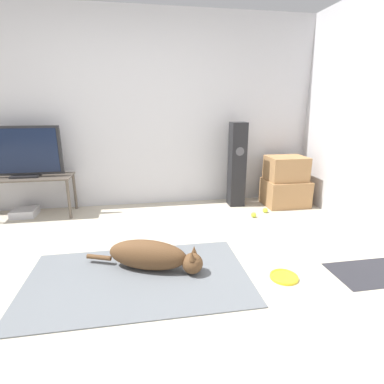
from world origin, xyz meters
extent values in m
plane|color=#BCB29E|center=(0.00, 0.00, 0.00)|extent=(12.00, 12.00, 0.00)
cube|color=silver|center=(0.00, 2.10, 1.27)|extent=(8.00, 0.06, 2.55)
cube|color=slate|center=(0.09, 0.11, 0.01)|extent=(1.80, 1.06, 0.01)
ellipsoid|color=brown|center=(0.17, 0.24, 0.14)|extent=(0.72, 0.45, 0.26)
sphere|color=brown|center=(0.54, 0.10, 0.10)|extent=(0.18, 0.18, 0.18)
cone|color=brown|center=(0.56, 0.14, 0.20)|extent=(0.06, 0.06, 0.08)
cone|color=brown|center=(0.53, 0.05, 0.20)|extent=(0.06, 0.06, 0.08)
cylinder|color=brown|center=(-0.25, 0.40, 0.07)|extent=(0.22, 0.12, 0.04)
cylinder|color=yellow|center=(1.28, -0.09, 0.01)|extent=(0.23, 0.23, 0.02)
torus|color=yellow|center=(1.28, -0.09, 0.02)|extent=(0.23, 0.23, 0.02)
cube|color=#A87A4C|center=(2.14, 1.67, 0.18)|extent=(0.58, 0.46, 0.36)
cube|color=#A87A4C|center=(2.13, 1.68, 0.53)|extent=(0.52, 0.41, 0.33)
cube|color=black|center=(1.46, 1.80, 0.58)|extent=(0.21, 0.21, 1.15)
cylinder|color=#4C4C51|center=(1.46, 1.69, 0.78)|extent=(0.11, 0.00, 0.11)
cube|color=brown|center=(-1.26, 1.81, 0.50)|extent=(1.09, 0.42, 0.02)
cylinder|color=brown|center=(-0.75, 1.63, 0.25)|extent=(0.04, 0.04, 0.49)
cylinder|color=brown|center=(-0.75, 2.00, 0.25)|extent=(0.04, 0.04, 0.49)
cube|color=#232326|center=(-1.26, 1.81, 0.53)|extent=(0.32, 0.20, 0.02)
cube|color=#232326|center=(-1.26, 1.82, 0.84)|extent=(0.91, 0.04, 0.60)
cube|color=#141E38|center=(-1.26, 1.80, 0.84)|extent=(0.84, 0.01, 0.54)
sphere|color=#C6E033|center=(1.53, 1.27, 0.03)|extent=(0.07, 0.07, 0.07)
sphere|color=#C6E033|center=(1.74, 1.41, 0.03)|extent=(0.07, 0.07, 0.07)
cube|color=#B7B7BC|center=(-1.34, 1.81, 0.05)|extent=(0.29, 0.28, 0.10)
cube|color=#28282D|center=(2.08, -0.14, 0.00)|extent=(0.74, 0.43, 0.01)
camera|label=1|loc=(0.16, -2.10, 1.38)|focal=28.00mm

